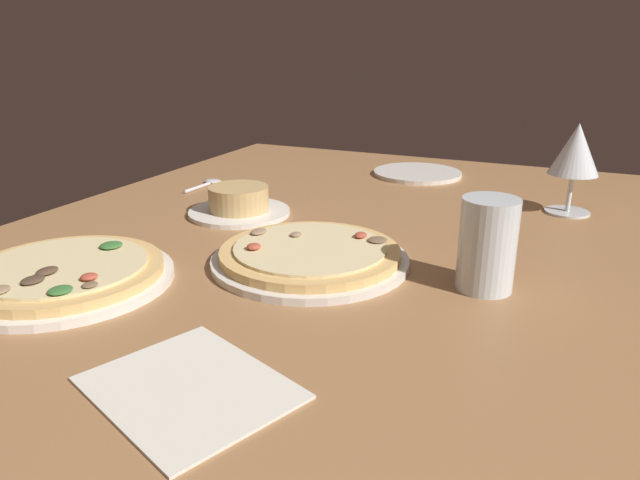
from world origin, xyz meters
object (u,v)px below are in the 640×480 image
object	(u,v)px
side_plate	(417,173)
wine_glass_far	(576,152)
pizza_side	(64,274)
ramekin_on_saucer	(239,203)
spoon	(209,183)
pizza_main	(310,255)
paper_menu	(189,388)
water_glass	(487,248)

from	to	relation	value
side_plate	wine_glass_far	bearing A→B (deg)	-119.18
pizza_side	ramekin_on_saucer	size ratio (longest dim) A/B	1.53
ramekin_on_saucer	side_plate	size ratio (longest dim) A/B	0.91
wine_glass_far	side_plate	size ratio (longest dim) A/B	0.81
ramekin_on_saucer	pizza_side	bearing A→B (deg)	172.91
pizza_side	spoon	bearing A→B (deg)	13.99
pizza_side	spoon	world-z (taller)	pizza_side
pizza_main	paper_menu	bearing A→B (deg)	-174.70
pizza_main	side_plate	size ratio (longest dim) A/B	1.39
ramekin_on_saucer	water_glass	bearing A→B (deg)	-108.45
water_glass	spoon	world-z (taller)	water_glass
pizza_main	water_glass	xyz separation A→B (cm)	(1.31, -23.07, 4.09)
pizza_main	pizza_side	distance (cm)	31.62
water_glass	paper_menu	distance (cm)	38.96
pizza_main	pizza_side	xyz separation A→B (cm)	(-18.72, 25.48, 0.01)
wine_glass_far	water_glass	xyz separation A→B (cm)	(-39.12, 8.05, -5.60)
water_glass	side_plate	distance (cm)	61.89
ramekin_on_saucer	wine_glass_far	world-z (taller)	wine_glass_far
ramekin_on_saucer	water_glass	distance (cm)	46.74
ramekin_on_saucer	paper_menu	world-z (taller)	ramekin_on_saucer
pizza_side	paper_menu	size ratio (longest dim) A/B	1.53
ramekin_on_saucer	wine_glass_far	xyz separation A→B (cm)	(24.37, -52.28, 8.89)
wine_glass_far	paper_menu	size ratio (longest dim) A/B	0.89
wine_glass_far	paper_menu	distance (cm)	78.14
pizza_main	side_plate	bearing A→B (deg)	0.73
wine_glass_far	spoon	bearing A→B (deg)	97.34
pizza_side	paper_menu	world-z (taller)	pizza_side
ramekin_on_saucer	spoon	bearing A→B (deg)	47.44
pizza_main	spoon	world-z (taller)	pizza_main
ramekin_on_saucer	water_glass	world-z (taller)	water_glass
ramekin_on_saucer	spoon	distance (cm)	22.92
side_plate	paper_menu	bearing A→B (deg)	-177.66
wine_glass_far	spoon	xyz separation A→B (cm)	(-8.90, 69.12, -10.44)
spoon	wine_glass_far	bearing A→B (deg)	-82.66
pizza_main	side_plate	world-z (taller)	pizza_main
paper_menu	spoon	xyz separation A→B (cm)	(63.18, 40.93, 0.31)
water_glass	paper_menu	world-z (taller)	water_glass
water_glass	paper_menu	bearing A→B (deg)	148.57
water_glass	side_plate	xyz separation A→B (cm)	(56.92, 23.81, -4.85)
pizza_side	wine_glass_far	xyz separation A→B (cm)	(59.15, -56.60, 9.68)
side_plate	spoon	distance (cm)	45.83
pizza_main	wine_glass_far	size ratio (longest dim) A/B	1.72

